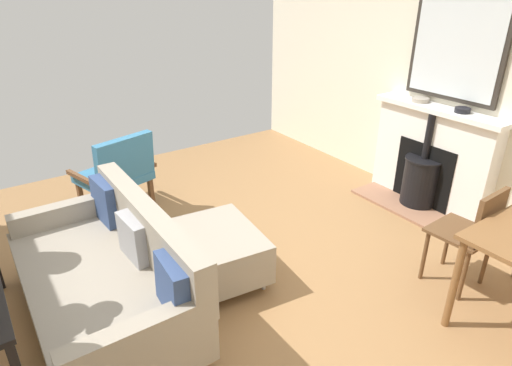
# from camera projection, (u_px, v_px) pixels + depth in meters

# --- Properties ---
(ground_plane) EXTENTS (5.23, 5.52, 0.01)m
(ground_plane) POSITION_uv_depth(u_px,v_px,m) (218.00, 277.00, 3.49)
(ground_plane) COLOR olive
(wall_left) EXTENTS (0.12, 5.52, 2.80)m
(wall_left) POSITION_uv_depth(u_px,v_px,m) (446.00, 65.00, 4.23)
(wall_left) COLOR silver
(wall_left) RESTS_ON ground
(fireplace) EXTENTS (0.58, 1.35, 1.04)m
(fireplace) POSITION_uv_depth(u_px,v_px,m) (429.00, 163.00, 4.44)
(fireplace) COLOR #93664C
(fireplace) RESTS_ON ground
(mirror_over_mantel) EXTENTS (0.04, 0.94, 1.00)m
(mirror_over_mantel) POSITION_uv_depth(u_px,v_px,m) (457.00, 46.00, 4.00)
(mirror_over_mantel) COLOR #2D2823
(mantel_bowl_near) EXTENTS (0.17, 0.17, 0.04)m
(mantel_bowl_near) POSITION_uv_depth(u_px,v_px,m) (420.00, 100.00, 4.36)
(mantel_bowl_near) COLOR #9E9384
(mantel_bowl_near) RESTS_ON fireplace
(mantel_bowl_far) EXTENTS (0.14, 0.14, 0.05)m
(mantel_bowl_far) POSITION_uv_depth(u_px,v_px,m) (463.00, 110.00, 4.02)
(mantel_bowl_far) COLOR black
(mantel_bowl_far) RESTS_ON fireplace
(sofa) EXTENTS (0.88, 1.71, 0.79)m
(sofa) POSITION_uv_depth(u_px,v_px,m) (110.00, 275.00, 2.97)
(sofa) COLOR #B2B2B7
(sofa) RESTS_ON ground
(ottoman) EXTENTS (0.69, 0.83, 0.41)m
(ottoman) POSITION_uv_depth(u_px,v_px,m) (218.00, 250.00, 3.39)
(ottoman) COLOR #B2B2B7
(ottoman) RESTS_ON ground
(armchair_accent) EXTENTS (0.80, 0.73, 0.84)m
(armchair_accent) POSITION_uv_depth(u_px,v_px,m) (118.00, 171.00, 4.25)
(armchair_accent) COLOR brown
(armchair_accent) RESTS_ON ground
(dining_chair_near_fireplace) EXTENTS (0.42, 0.42, 0.84)m
(dining_chair_near_fireplace) POSITION_uv_depth(u_px,v_px,m) (473.00, 230.00, 3.18)
(dining_chair_near_fireplace) COLOR brown
(dining_chair_near_fireplace) RESTS_ON ground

